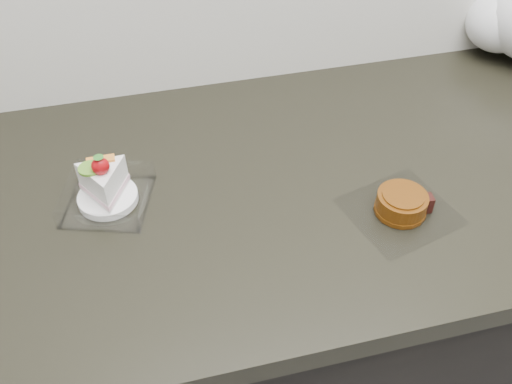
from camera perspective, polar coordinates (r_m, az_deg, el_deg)
name	(u,v)px	position (r m, az deg, el deg)	size (l,w,h in m)	color
counter	(329,318)	(1.32, 7.34, -12.39)	(2.04, 0.64, 0.90)	black
cake_tray	(106,190)	(0.92, -14.77, 0.21)	(0.16, 0.16, 0.10)	white
mooncake_wrap	(402,205)	(0.91, 14.39, -1.25)	(0.19, 0.18, 0.04)	white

